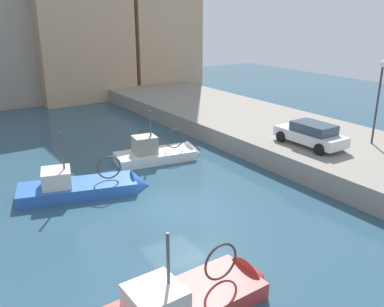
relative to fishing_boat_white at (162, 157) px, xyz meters
The scene contains 8 objects.
water_surface 6.58m from the fishing_boat_white, 115.88° to the right, with size 80.00×80.00×0.00m, color #2D5166.
quay_wall 10.47m from the fishing_boat_white, 34.46° to the right, with size 9.00×56.00×1.20m, color gray.
fishing_boat_white is the anchor object (origin of this frame).
fishing_boat_red 13.64m from the fishing_boat_white, 115.99° to the right, with size 6.13×2.31×3.84m.
fishing_boat_blue 6.05m from the fishing_boat_white, 158.38° to the right, with size 6.73×3.66×4.20m.
parked_car_white 8.98m from the fishing_boat_white, 40.36° to the right, with size 1.94×4.28×1.38m.
quay_streetlamp 13.27m from the fishing_boat_white, 36.23° to the right, with size 0.36×0.36×4.83m.
waterfront_building_central 21.84m from the fishing_boat_white, 82.44° to the left, with size 9.64×6.34×12.80m.
Camera 1 is at (-9.03, -15.08, 8.72)m, focal length 38.95 mm.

